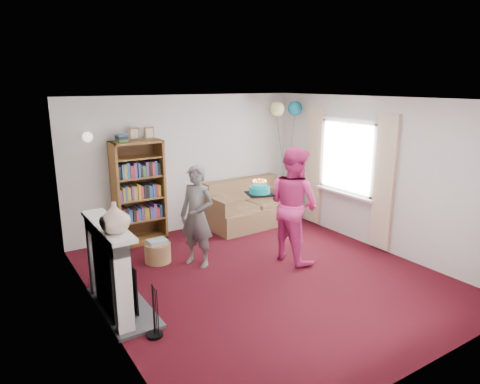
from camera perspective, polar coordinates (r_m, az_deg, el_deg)
ground at (r=6.30m, az=3.22°, el=-11.11°), size 5.00×5.00×0.00m
wall_back at (r=7.99m, az=-7.25°, el=3.75°), size 4.50×0.02×2.50m
wall_left at (r=4.94m, az=-18.38°, el=-3.56°), size 0.02×5.00×2.50m
wall_right at (r=7.40m, az=17.73°, el=2.32°), size 0.02×5.00×2.50m
ceiling at (r=5.69m, az=3.58°, el=12.30°), size 4.50×5.00×0.01m
fireplace at (r=5.42m, az=-16.50°, el=-10.19°), size 0.55×1.80×1.12m
window_bay at (r=7.76m, az=14.06°, el=2.76°), size 0.14×2.02×2.20m
wall_sconce at (r=7.19m, az=-19.66°, el=6.94°), size 0.16×0.23×0.16m
bookcase at (r=7.51m, az=-13.43°, el=-0.14°), size 0.84×0.42×1.99m
sofa at (r=8.36m, az=1.09°, el=-2.15°), size 1.65×0.87×0.87m
wicker_basket at (r=6.81m, az=-10.91°, el=-7.83°), size 0.40×0.40×0.36m
person_striped at (r=6.42m, az=-5.75°, el=-3.22°), size 0.60×0.67×1.55m
person_magenta at (r=6.61m, az=7.14°, el=-1.66°), size 0.76×0.93×1.79m
birthday_cake at (r=6.59m, az=2.62°, el=0.25°), size 0.39×0.39×0.22m
balloons at (r=8.42m, az=6.17°, el=10.98°), size 0.72×0.32×1.70m
mantel_vase at (r=4.82m, az=-16.37°, el=-3.27°), size 0.41×0.41×0.34m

